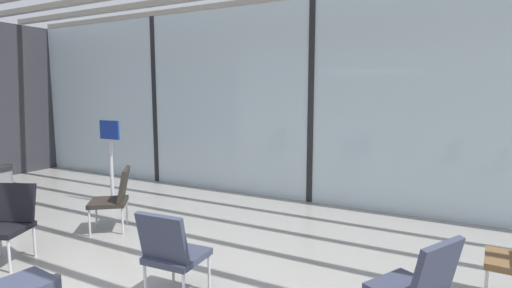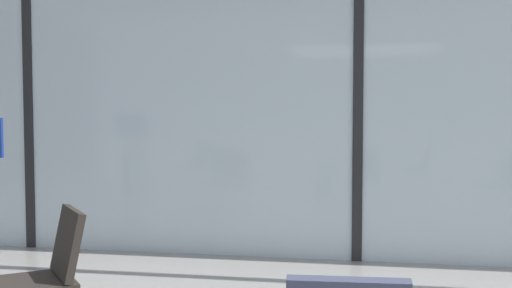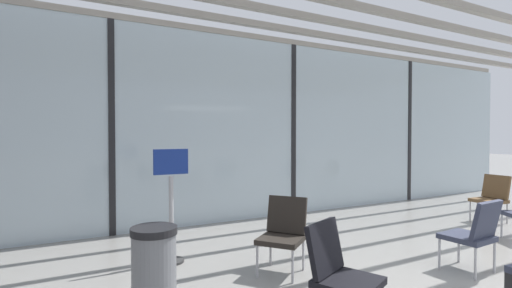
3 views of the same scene
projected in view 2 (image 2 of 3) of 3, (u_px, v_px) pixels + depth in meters
glass_curtain_wall at (358, 85)px, 6.28m from camera, size 14.00×0.08×3.48m
window_mullion_0 at (30, 87)px, 6.90m from camera, size 0.10×0.12×3.48m
window_mullion_1 at (358, 85)px, 6.28m from camera, size 0.10×0.12×3.48m
parked_airplane at (324, 87)px, 12.52m from camera, size 13.24×3.81×3.81m
lounge_chair_3 at (48, 269)px, 4.09m from camera, size 0.71×0.70×0.87m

